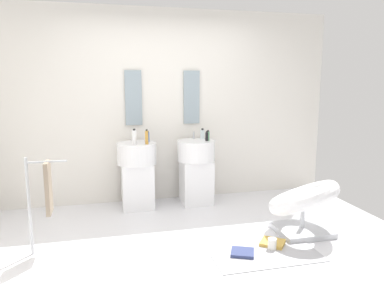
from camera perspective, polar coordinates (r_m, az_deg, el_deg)
ground_plane at (r=3.86m, az=-0.21°, el=-15.83°), size 4.80×3.60×0.04m
rear_partition at (r=5.11m, az=-4.62°, el=5.83°), size 4.80×0.10×2.60m
pedestal_sink_left at (r=4.86m, az=-8.48°, el=-4.28°), size 0.50×0.50×0.96m
pedestal_sink_right at (r=4.99m, az=0.65°, el=-3.80°), size 0.50×0.50×0.96m
vanity_mirror_left at (r=4.98m, az=-9.05°, el=7.06°), size 0.22×0.03×0.72m
vanity_mirror_right at (r=5.11m, az=-0.08°, el=7.24°), size 0.22×0.03×0.72m
lounge_chair at (r=4.21m, az=16.82°, el=-8.59°), size 1.10×1.10×0.65m
towel_rack at (r=3.76m, az=-21.75°, el=-6.63°), size 0.37×0.22×0.95m
area_rug at (r=3.77m, az=11.06°, el=-16.21°), size 1.04×0.60×0.01m
magazine_navy at (r=3.70m, az=7.82°, el=-16.29°), size 0.28×0.27×0.03m
magazine_ochre at (r=3.95m, az=12.34°, el=-14.69°), size 0.31×0.31×0.03m
coffee_mug at (r=3.83m, az=12.29°, el=-14.85°), size 0.09×0.09×0.11m
soap_bottle_blue at (r=4.82m, az=-6.83°, el=1.11°), size 0.04×0.04×0.15m
soap_bottle_green at (r=4.89m, az=2.50°, el=1.27°), size 0.04×0.04×0.14m
soap_bottle_white at (r=4.64m, az=-8.92°, el=1.05°), size 0.06×0.06×0.20m
soap_bottle_black at (r=4.88m, az=2.30°, el=1.19°), size 0.04×0.04×0.13m
soap_bottle_amber at (r=4.64m, az=-7.02°, el=1.04°), size 0.04×0.04×0.19m
soap_bottle_clear at (r=5.03m, az=1.62°, el=1.53°), size 0.06×0.06×0.14m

